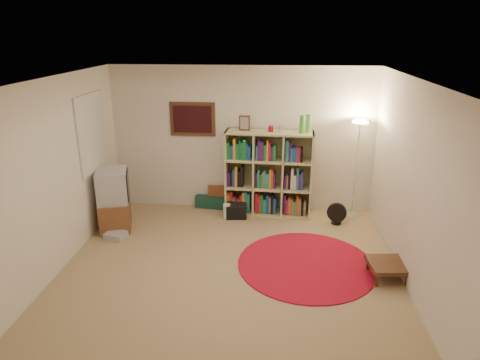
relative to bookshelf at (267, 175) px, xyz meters
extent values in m
cube|color=#9A815A|center=(-0.45, -2.01, -0.72)|extent=(4.50, 4.50, 0.02)
cube|color=white|center=(-0.45, -2.01, 1.80)|extent=(4.50, 4.50, 0.02)
cube|color=silver|center=(-0.45, 0.25, 0.54)|extent=(4.50, 0.02, 2.50)
cube|color=silver|center=(-0.45, -4.27, 0.54)|extent=(4.50, 0.02, 2.50)
cube|color=silver|center=(-2.71, -2.01, 0.54)|extent=(0.02, 4.50, 2.50)
cube|color=silver|center=(1.81, -2.01, 0.54)|extent=(0.02, 4.50, 2.50)
cube|color=#3D2315|center=(-1.30, 0.22, 0.89)|extent=(0.78, 0.04, 0.58)
cube|color=#380B12|center=(-1.30, 0.20, 0.89)|extent=(0.66, 0.01, 0.46)
cube|color=white|center=(-2.68, -0.71, 0.84)|extent=(0.03, 1.00, 1.20)
cube|color=beige|center=(1.40, 0.23, 0.49)|extent=(0.08, 0.01, 0.12)
cube|color=tan|center=(0.02, -0.01, -0.69)|extent=(1.48, 0.50, 0.03)
cube|color=tan|center=(0.02, -0.01, 0.74)|extent=(1.48, 0.50, 0.03)
cube|color=tan|center=(-0.69, 0.03, 0.02)|extent=(0.06, 0.42, 1.46)
cube|color=tan|center=(0.73, -0.05, 0.02)|extent=(0.06, 0.42, 1.46)
cube|color=tan|center=(0.03, 0.19, 0.02)|extent=(1.46, 0.10, 1.46)
cube|color=tan|center=(-0.22, 0.00, 0.02)|extent=(0.05, 0.40, 1.40)
cube|color=tan|center=(0.26, -0.02, 0.02)|extent=(0.05, 0.40, 1.40)
cube|color=tan|center=(0.02, -0.01, -0.22)|extent=(1.42, 0.48, 0.03)
cube|color=tan|center=(0.02, -0.01, 0.27)|extent=(1.42, 0.48, 0.03)
cube|color=orange|center=(-0.66, -0.01, -0.51)|extent=(0.05, 0.17, 0.32)
cube|color=#B0192F|center=(-0.61, -0.02, -0.48)|extent=(0.05, 0.17, 0.37)
cube|color=#CA4A19|center=(-0.57, -0.02, -0.54)|extent=(0.05, 0.17, 0.25)
cube|color=#401965|center=(-0.52, -0.02, -0.54)|extent=(0.05, 0.17, 0.25)
cube|color=#CA4A19|center=(-0.48, -0.02, -0.55)|extent=(0.04, 0.17, 0.23)
cube|color=#B0192F|center=(-0.44, -0.03, -0.52)|extent=(0.04, 0.17, 0.31)
cube|color=orange|center=(-0.40, -0.03, -0.49)|extent=(0.05, 0.17, 0.36)
cube|color=teal|center=(-0.36, -0.03, -0.48)|extent=(0.05, 0.17, 0.37)
cube|color=teal|center=(-0.31, -0.03, -0.50)|extent=(0.05, 0.17, 0.34)
cube|color=#401965|center=(-0.66, -0.01, -0.08)|extent=(0.06, 0.17, 0.23)
cube|color=black|center=(-0.61, -0.02, -0.07)|extent=(0.05, 0.17, 0.26)
cube|color=#194597|center=(-0.57, -0.02, -0.05)|extent=(0.05, 0.17, 0.30)
cube|color=orange|center=(-0.52, -0.02, -0.02)|extent=(0.05, 0.17, 0.35)
cube|color=black|center=(-0.48, -0.02, -0.07)|extent=(0.06, 0.17, 0.27)
cube|color=black|center=(-0.42, -0.03, -0.02)|extent=(0.06, 0.17, 0.36)
cube|color=#197E23|center=(-0.66, -0.01, 0.42)|extent=(0.06, 0.17, 0.29)
cube|color=#194597|center=(-0.60, -0.02, 0.39)|extent=(0.06, 0.17, 0.24)
cube|color=orange|center=(-0.55, -0.02, 0.45)|extent=(0.05, 0.17, 0.36)
cube|color=#197E23|center=(-0.50, -0.02, 0.41)|extent=(0.06, 0.17, 0.28)
cube|color=#194597|center=(-0.46, -0.02, 0.44)|extent=(0.04, 0.17, 0.33)
cube|color=#197E23|center=(-0.43, -0.03, 0.42)|extent=(0.04, 0.17, 0.30)
cube|color=#197E23|center=(-0.38, -0.03, 0.45)|extent=(0.06, 0.17, 0.35)
cube|color=#194597|center=(-0.34, -0.03, 0.42)|extent=(0.04, 0.17, 0.29)
cube|color=#194597|center=(-0.30, -0.03, 0.39)|extent=(0.05, 0.17, 0.24)
cube|color=#B0192F|center=(-0.17, -0.04, -0.49)|extent=(0.05, 0.17, 0.36)
cube|color=#B0192F|center=(-0.13, -0.04, -0.51)|extent=(0.05, 0.17, 0.33)
cube|color=#197E23|center=(-0.08, -0.05, -0.50)|extent=(0.06, 0.17, 0.33)
cube|color=teal|center=(-0.03, -0.05, -0.55)|extent=(0.05, 0.17, 0.25)
cube|color=#194597|center=(0.02, -0.05, -0.50)|extent=(0.06, 0.17, 0.34)
cube|color=#8A684B|center=(0.06, -0.05, -0.52)|extent=(0.04, 0.17, 0.30)
cube|color=black|center=(0.10, -0.06, -0.50)|extent=(0.05, 0.17, 0.34)
cube|color=#194597|center=(0.14, -0.06, -0.53)|extent=(0.05, 0.17, 0.28)
cube|color=#401965|center=(-0.18, -0.04, -0.07)|extent=(0.04, 0.17, 0.25)
cube|color=teal|center=(-0.14, -0.04, -0.05)|extent=(0.04, 0.17, 0.31)
cube|color=#197E23|center=(-0.10, -0.04, -0.08)|extent=(0.05, 0.17, 0.24)
cube|color=#8A684B|center=(-0.07, -0.05, -0.06)|extent=(0.04, 0.17, 0.28)
cube|color=teal|center=(-0.03, -0.05, -0.05)|extent=(0.04, 0.17, 0.30)
cube|color=teal|center=(0.01, -0.05, -0.08)|extent=(0.06, 0.17, 0.25)
cube|color=orange|center=(0.05, -0.05, -0.03)|extent=(0.04, 0.17, 0.33)
cube|color=#CA4A19|center=(0.09, -0.06, -0.04)|extent=(0.04, 0.17, 0.32)
cube|color=#401965|center=(0.13, -0.06, -0.07)|extent=(0.04, 0.17, 0.27)
cube|color=teal|center=(-0.18, -0.04, 0.40)|extent=(0.04, 0.17, 0.25)
cube|color=#401965|center=(-0.14, -0.04, 0.45)|extent=(0.05, 0.17, 0.35)
cube|color=#401965|center=(-0.09, -0.05, 0.44)|extent=(0.06, 0.17, 0.33)
cube|color=#197E23|center=(-0.04, -0.05, 0.41)|extent=(0.05, 0.17, 0.27)
cube|color=orange|center=(0.00, -0.05, 0.45)|extent=(0.04, 0.17, 0.35)
cube|color=#B0192F|center=(0.03, -0.05, 0.43)|extent=(0.04, 0.17, 0.31)
cube|color=#401965|center=(0.07, -0.05, 0.40)|extent=(0.05, 0.17, 0.25)
cube|color=#197E23|center=(0.12, -0.06, 0.41)|extent=(0.06, 0.17, 0.27)
cube|color=#401965|center=(0.31, -0.07, -0.49)|extent=(0.05, 0.17, 0.36)
cube|color=#B0192F|center=(0.35, -0.07, -0.53)|extent=(0.04, 0.17, 0.28)
cube|color=#8A684B|center=(0.39, -0.07, -0.51)|extent=(0.04, 0.17, 0.32)
cube|color=#CA4A19|center=(0.43, -0.08, -0.53)|extent=(0.06, 0.17, 0.28)
cube|color=teal|center=(0.48, -0.08, -0.55)|extent=(0.06, 0.17, 0.25)
cube|color=#CA4A19|center=(0.53, -0.08, -0.50)|extent=(0.05, 0.17, 0.35)
cube|color=#8A684B|center=(0.57, -0.08, -0.52)|extent=(0.05, 0.17, 0.29)
cube|color=black|center=(0.61, -0.09, -0.56)|extent=(0.05, 0.17, 0.23)
cube|color=#8A684B|center=(0.65, -0.09, -0.54)|extent=(0.04, 0.17, 0.27)
cube|color=#401965|center=(0.31, -0.07, -0.08)|extent=(0.04, 0.17, 0.24)
cube|color=#8A684B|center=(0.34, -0.07, -0.08)|extent=(0.04, 0.17, 0.24)
cube|color=black|center=(0.38, -0.07, -0.03)|extent=(0.05, 0.17, 0.33)
cube|color=silver|center=(0.42, -0.07, -0.02)|extent=(0.05, 0.17, 0.36)
cube|color=silver|center=(0.47, -0.08, -0.08)|extent=(0.05, 0.17, 0.24)
cube|color=teal|center=(0.51, -0.08, -0.01)|extent=(0.04, 0.17, 0.38)
cube|color=#401965|center=(0.55, -0.08, -0.06)|extent=(0.05, 0.17, 0.27)
cube|color=#194597|center=(0.59, -0.08, -0.04)|extent=(0.04, 0.17, 0.31)
cube|color=teal|center=(0.32, -0.07, 0.45)|extent=(0.06, 0.17, 0.36)
cube|color=#401965|center=(0.36, -0.07, 0.44)|extent=(0.04, 0.17, 0.33)
cube|color=teal|center=(0.40, -0.07, 0.39)|extent=(0.04, 0.17, 0.23)
cube|color=#194597|center=(0.43, -0.08, 0.40)|extent=(0.04, 0.17, 0.25)
cube|color=#194597|center=(0.46, -0.08, 0.39)|extent=(0.04, 0.17, 0.24)
cube|color=#B0192F|center=(0.51, -0.08, 0.40)|extent=(0.06, 0.17, 0.25)
cube|color=black|center=(0.56, -0.08, 0.39)|extent=(0.05, 0.17, 0.24)
cube|color=#3D2315|center=(-0.40, 0.03, 0.88)|extent=(0.18, 0.03, 0.25)
cube|color=gray|center=(-0.40, 0.02, 0.88)|extent=(0.14, 0.02, 0.20)
cylinder|color=#A40F20|center=(0.04, -0.01, 0.80)|extent=(0.09, 0.09, 0.09)
cylinder|color=white|center=(0.21, -0.02, 0.81)|extent=(0.08, 0.08, 0.11)
cylinder|color=#4FA23E|center=(0.54, -0.08, 0.90)|extent=(0.09, 0.09, 0.29)
cylinder|color=#4FA23E|center=(0.65, -0.01, 0.90)|extent=(0.09, 0.09, 0.29)
cylinder|color=white|center=(1.48, 0.02, -0.69)|extent=(0.28, 0.28, 0.03)
cylinder|color=white|center=(1.48, 0.02, 0.11)|extent=(0.02, 0.02, 1.58)
cone|color=white|center=(1.48, 0.02, 0.93)|extent=(0.33, 0.33, 0.13)
cylinder|color=#FFD88C|center=(1.48, 0.02, 0.93)|extent=(0.27, 0.27, 0.02)
cylinder|color=black|center=(1.17, -0.34, -0.69)|extent=(0.21, 0.21, 0.03)
cylinder|color=black|center=(1.17, -0.34, -0.61)|extent=(0.04, 0.04, 0.13)
cylinder|color=black|center=(1.16, -0.36, -0.50)|extent=(0.33, 0.14, 0.32)
cube|color=brown|center=(-2.43, -0.77, -0.48)|extent=(0.64, 0.77, 0.46)
cube|color=#B3B4B8|center=(-2.43, -0.77, 0.01)|extent=(0.60, 0.67, 0.51)
cube|color=black|center=(-2.20, -0.70, 0.01)|extent=(0.15, 0.47, 0.43)
cube|color=black|center=(-2.20, -0.70, 0.01)|extent=(0.13, 0.41, 0.37)
cube|color=#B3B4B8|center=(-2.29, -1.16, -0.66)|extent=(0.34, 0.31, 0.10)
cube|color=#143930|center=(-0.93, 0.28, -0.60)|extent=(0.73, 0.51, 0.22)
cube|color=brown|center=(-0.89, 0.26, -0.40)|extent=(0.34, 0.26, 0.18)
cube|color=black|center=(-0.51, -0.21, -0.59)|extent=(0.37, 0.32, 0.24)
cylinder|color=white|center=(-0.67, -0.29, -0.58)|extent=(0.13, 0.13, 0.26)
cylinder|color=maroon|center=(0.59, -1.71, -0.70)|extent=(1.88, 1.88, 0.02)
cube|color=#3D2315|center=(1.61, -1.96, -0.52)|extent=(0.52, 0.52, 0.06)
cube|color=#3D2315|center=(1.43, -2.16, -0.62)|extent=(0.04, 0.04, 0.17)
cube|color=#3D2315|center=(1.82, -2.13, -0.62)|extent=(0.04, 0.04, 0.17)
cube|color=#3D2315|center=(1.40, -1.78, -0.62)|extent=(0.04, 0.04, 0.17)
cube|color=#3D2315|center=(1.78, -1.75, -0.62)|extent=(0.04, 0.04, 0.17)
camera|label=1|loc=(0.11, -6.91, 2.35)|focal=32.00mm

